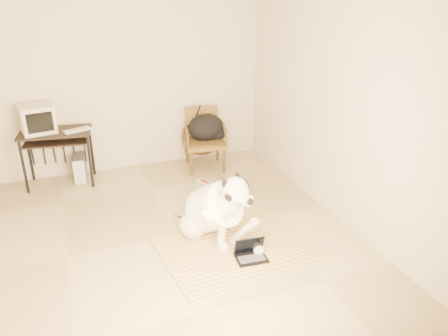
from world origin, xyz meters
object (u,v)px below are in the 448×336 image
pc_tower (80,168)px  computer_desk (56,139)px  laptop (250,253)px  rattan_chair (204,139)px  backpack (208,128)px  crt_monitor (37,119)px  dog (215,210)px

pc_tower → computer_desk: bearing=-168.7°
laptop → rattan_chair: size_ratio=0.37×
rattan_chair → backpack: rattan_chair is taller
laptop → backpack: bearing=81.1°
laptop → crt_monitor: crt_monitor is taller
laptop → computer_desk: (-1.80, 2.67, 0.61)m
laptop → pc_tower: pc_tower is taller
dog → crt_monitor: crt_monitor is taller
pc_tower → backpack: 1.99m
laptop → crt_monitor: bearing=126.4°
rattan_chair → computer_desk: bearing=177.3°
dog → backpack: size_ratio=1.88×
laptop → rattan_chair: bearing=82.6°
crt_monitor → rattan_chair: crt_monitor is taller
rattan_chair → dog: bearing=-105.0°
pc_tower → backpack: backpack is taller
crt_monitor → backpack: bearing=-3.1°
laptop → crt_monitor: size_ratio=0.69×
laptop → rattan_chair: (0.33, 2.57, 0.38)m
laptop → backpack: backpack is taller
computer_desk → pc_tower: computer_desk is taller
pc_tower → rattan_chair: 1.90m
computer_desk → backpack: backpack is taller
rattan_chair → backpack: size_ratio=1.50×
dog → computer_desk: 2.69m
backpack → crt_monitor: bearing=176.9°
computer_desk → pc_tower: bearing=11.3°
laptop → backpack: size_ratio=0.56×
crt_monitor → backpack: 2.43m
computer_desk → backpack: 2.20m
laptop → computer_desk: computer_desk is taller
rattan_chair → backpack: bearing=12.1°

